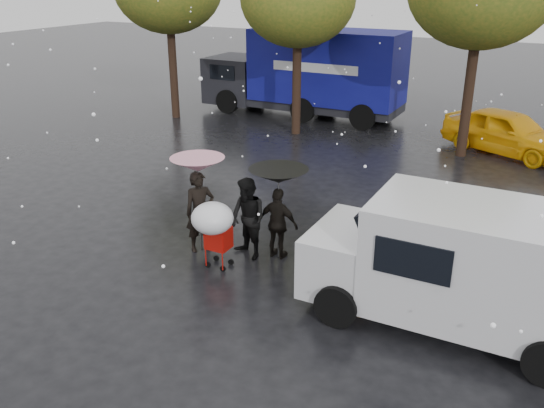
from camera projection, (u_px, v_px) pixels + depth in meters
The scene contains 13 objects.
ground at pixel (240, 268), 11.79m from camera, with size 90.00×90.00×0.00m, color black.
person_pink at pixel (200, 212), 12.24m from camera, with size 0.65×0.42×1.77m, color black.
person_middle at pixel (248, 219), 11.93m from camera, with size 0.85×0.66×1.74m, color black.
person_black at pixel (278, 223), 11.96m from camera, with size 0.90×0.38×1.54m, color black.
umbrella_pink at pixel (198, 165), 11.84m from camera, with size 1.14×1.14×2.10m.
umbrella_black at pixel (279, 176), 11.56m from camera, with size 1.22×1.22×1.97m.
vendor_cart at pixel (380, 242), 11.25m from camera, with size 1.52×0.80×1.27m.
shopping_cart at pixel (213, 222), 11.32m from camera, with size 0.84×0.84×1.46m.
white_van at pixel (463, 265), 9.47m from camera, with size 4.91×2.18×2.20m.
blue_truck at pixel (308, 73), 23.44m from camera, with size 8.30×2.60×3.50m.
box_ground_near at pixel (355, 299), 10.28m from camera, with size 0.46×0.37×0.42m, color olive.
box_ground_far at pixel (336, 243), 12.44m from camera, with size 0.47×0.36×0.36m, color olive.
yellow_taxi at pixel (508, 132), 18.85m from camera, with size 1.72×4.28×1.46m, color #FFB60D.
Camera 1 is at (5.42, -8.93, 5.66)m, focal length 38.00 mm.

